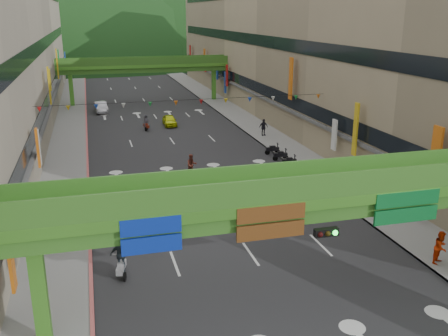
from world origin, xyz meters
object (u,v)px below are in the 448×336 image
object	(u,v)px
overpass_near	(320,212)
scooter_rider_near	(149,231)
car_silver	(101,107)
pedestrian_red	(440,250)
scooter_rider_mid	(192,166)
car_yellow	(170,121)

from	to	relation	value
overpass_near	scooter_rider_near	world-z (taller)	overpass_near
car_silver	pedestrian_red	bearing A→B (deg)	-75.58
scooter_rider_mid	pedestrian_red	size ratio (longest dim) A/B	1.16
scooter_rider_near	scooter_rider_mid	size ratio (longest dim) A/B	0.95
scooter_rider_mid	car_silver	distance (m)	33.12
pedestrian_red	scooter_rider_near	bearing A→B (deg)	126.55
scooter_rider_near	pedestrian_red	bearing A→B (deg)	-23.57
scooter_rider_mid	car_yellow	distance (m)	21.40
overpass_near	car_silver	world-z (taller)	overpass_near
overpass_near	car_yellow	size ratio (longest dim) A/B	7.29
overpass_near	car_yellow	world-z (taller)	overpass_near
scooter_rider_near	scooter_rider_mid	distance (m)	12.81
car_yellow	scooter_rider_near	bearing A→B (deg)	-100.19
scooter_rider_near	car_silver	distance (m)	44.29
overpass_near	scooter_rider_mid	xyz separation A→B (m)	(-1.48, 21.11, -4.06)
pedestrian_red	scooter_rider_mid	bearing A→B (deg)	89.36
overpass_near	pedestrian_red	distance (m)	10.18
scooter_rider_mid	overpass_near	bearing A→B (deg)	-85.99
pedestrian_red	overpass_near	bearing A→B (deg)	166.58
scooter_rider_near	car_yellow	bearing A→B (deg)	78.78
overpass_near	pedestrian_red	size ratio (longest dim) A/B	14.83
car_silver	pedestrian_red	xyz separation A→B (m)	(16.80, -50.97, 0.18)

